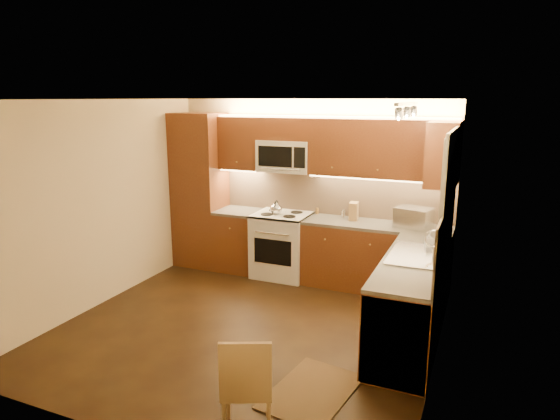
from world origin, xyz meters
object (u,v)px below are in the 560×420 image
at_px(knife_block, 354,211).
at_px(dining_chair, 247,384).
at_px(sink, 416,249).
at_px(toaster_oven, 414,218).
at_px(microwave, 286,156).
at_px(kettle, 276,207).
at_px(stove, 282,245).
at_px(soap_bottle, 429,240).

height_order(knife_block, dining_chair, knife_block).
xyz_separation_m(sink, toaster_oven, (-0.19, 1.15, 0.05)).
relative_size(microwave, kettle, 3.81).
bearing_deg(stove, dining_chair, -71.49).
xyz_separation_m(stove, sink, (2.00, -1.12, 0.52)).
bearing_deg(stove, knife_block, 7.10).
xyz_separation_m(toaster_oven, dining_chair, (-0.71, -3.30, -0.60)).
bearing_deg(stove, kettle, -131.58).
bearing_deg(microwave, kettle, -106.34).
bearing_deg(sink, dining_chair, -112.79).
distance_m(stove, soap_bottle, 2.30).
height_order(toaster_oven, dining_chair, toaster_oven).
height_order(sink, dining_chair, sink).
relative_size(stove, dining_chair, 1.08).
bearing_deg(knife_block, stove, -179.03).
bearing_deg(soap_bottle, kettle, 136.59).
bearing_deg(sink, soap_bottle, 74.36).
height_order(kettle, knife_block, knife_block).
xyz_separation_m(kettle, soap_bottle, (2.15, -0.73, -0.03)).
relative_size(knife_block, dining_chair, 0.28).
height_order(stove, kettle, kettle).
xyz_separation_m(microwave, soap_bottle, (2.09, -0.93, -0.73)).
distance_m(sink, soap_bottle, 0.34).
distance_m(microwave, dining_chair, 3.81).
xyz_separation_m(stove, dining_chair, (1.10, -3.28, -0.03)).
bearing_deg(kettle, soap_bottle, -20.82).
xyz_separation_m(microwave, kettle, (-0.06, -0.20, -0.70)).
bearing_deg(kettle, microwave, 71.62).
relative_size(stove, microwave, 1.21).
bearing_deg(dining_chair, sink, 43.28).
xyz_separation_m(kettle, knife_block, (1.06, 0.19, 0.00)).
height_order(sink, knife_block, knife_block).
bearing_deg(sink, kettle, 152.80).
bearing_deg(sink, knife_block, 128.64).
bearing_deg(soap_bottle, microwave, 131.33).
distance_m(stove, sink, 2.35).
bearing_deg(dining_chair, knife_block, 67.69).
height_order(microwave, kettle, microwave).
bearing_deg(knife_block, sink, -57.49).
bearing_deg(knife_block, soap_bottle, -46.36).
relative_size(sink, soap_bottle, 4.89).
bearing_deg(soap_bottle, stove, 134.49).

